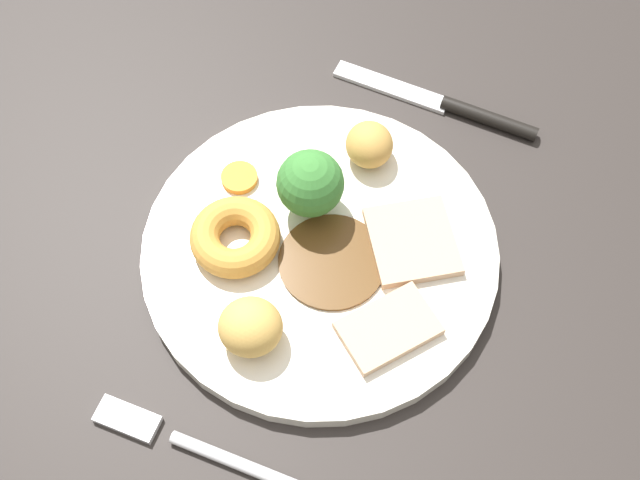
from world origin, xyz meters
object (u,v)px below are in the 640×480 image
at_px(meat_slice_main, 388,328).
at_px(meat_slice_under, 412,241).
at_px(broccoli_floret, 310,184).
at_px(knife, 452,107).
at_px(roast_potato_left, 369,145).
at_px(carrot_coin_front, 239,178).
at_px(roast_potato_right, 250,327).
at_px(dinner_plate, 320,251).
at_px(fork, 190,444).
at_px(yorkshire_pudding, 235,237).

relative_size(meat_slice_main, meat_slice_under, 1.00).
distance_m(broccoli_floret, knife, 0.17).
distance_m(meat_slice_under, roast_potato_left, 0.09).
bearing_deg(carrot_coin_front, meat_slice_main, -112.44).
distance_m(roast_potato_right, broccoli_floret, 0.12).
distance_m(dinner_plate, fork, 0.17).
relative_size(carrot_coin_front, knife, 0.16).
bearing_deg(knife, meat_slice_under, 97.51).
bearing_deg(roast_potato_right, yorkshire_pudding, 37.87).
bearing_deg(meat_slice_main, yorkshire_pudding, 84.29).
distance_m(roast_potato_left, roast_potato_right, 0.18).
bearing_deg(knife, meat_slice_main, 97.77).
xyz_separation_m(meat_slice_main, broccoli_floret, (0.07, 0.10, 0.03)).
bearing_deg(meat_slice_under, roast_potato_left, 47.35).
distance_m(meat_slice_main, meat_slice_under, 0.07).
bearing_deg(meat_slice_main, knife, 9.55).
height_order(meat_slice_main, roast_potato_left, roast_potato_left).
bearing_deg(yorkshire_pudding, dinner_plate, -65.24).
xyz_separation_m(meat_slice_main, roast_potato_left, (0.13, 0.08, 0.01)).
height_order(carrot_coin_front, broccoli_floret, broccoli_floret).
height_order(roast_potato_right, fork, roast_potato_right).
relative_size(meat_slice_main, fork, 0.44).
relative_size(yorkshire_pudding, roast_potato_right, 1.50).
xyz_separation_m(dinner_plate, meat_slice_main, (-0.04, -0.08, 0.01)).
relative_size(yorkshire_pudding, carrot_coin_front, 2.36).
height_order(dinner_plate, yorkshire_pudding, yorkshire_pudding).
bearing_deg(carrot_coin_front, yorkshire_pudding, -152.98).
distance_m(roast_potato_right, carrot_coin_front, 0.14).
bearing_deg(carrot_coin_front, fork, -160.13).
height_order(roast_potato_left, knife, roast_potato_left).
distance_m(yorkshire_pudding, roast_potato_right, 0.08).
bearing_deg(carrot_coin_front, knife, -38.83).
xyz_separation_m(broccoli_floret, fork, (-0.20, -0.01, -0.04)).
distance_m(dinner_plate, meat_slice_under, 0.07).
bearing_deg(roast_potato_left, carrot_coin_front, 128.78).
bearing_deg(roast_potato_left, yorkshire_pudding, 154.89).
relative_size(dinner_plate, yorkshire_pudding, 3.98).
relative_size(meat_slice_main, broccoli_floret, 1.16).
relative_size(meat_slice_under, broccoli_floret, 1.16).
relative_size(roast_potato_right, broccoli_floret, 0.78).
xyz_separation_m(yorkshire_pudding, roast_potato_left, (0.12, -0.06, 0.01)).
xyz_separation_m(meat_slice_under, yorkshire_pudding, (-0.06, 0.12, 0.01)).
bearing_deg(fork, knife, -103.39).
relative_size(roast_potato_left, broccoli_floret, 0.70).
relative_size(yorkshire_pudding, roast_potato_left, 1.69).
distance_m(meat_slice_under, broccoli_floret, 0.09).
bearing_deg(yorkshire_pudding, meat_slice_under, -63.32).
relative_size(roast_potato_left, carrot_coin_front, 1.40).
bearing_deg(fork, carrot_coin_front, -75.24).
distance_m(yorkshire_pudding, broccoli_floret, 0.07).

